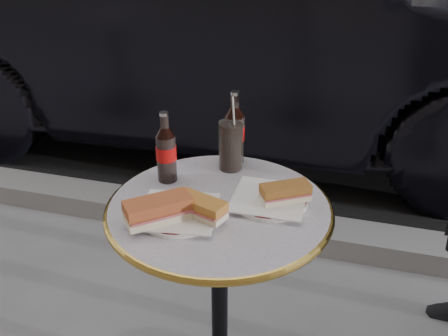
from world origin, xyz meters
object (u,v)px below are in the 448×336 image
(plate_left, at_px, (178,214))
(cola_bottle_right, at_px, (235,127))
(cola_glass, at_px, (231,145))
(cola_bottle_left, at_px, (166,147))
(plate_right, at_px, (269,200))
(parked_car, at_px, (234,28))
(bistro_table, at_px, (220,306))

(plate_left, xyz_separation_m, cola_bottle_right, (0.06, 0.34, 0.11))
(cola_glass, bearing_deg, cola_bottle_left, -142.96)
(plate_right, xyz_separation_m, parked_car, (-0.61, 1.97, 0.01))
(plate_right, bearing_deg, cola_bottle_left, 172.33)
(cola_bottle_right, distance_m, cola_glass, 0.06)
(cola_bottle_right, bearing_deg, parked_car, 104.63)
(plate_left, height_order, cola_bottle_left, cola_bottle_left)
(plate_left, bearing_deg, cola_glass, 77.78)
(cola_bottle_left, xyz_separation_m, cola_bottle_right, (0.16, 0.17, 0.01))
(plate_left, distance_m, plate_right, 0.25)
(plate_left, xyz_separation_m, parked_car, (-0.40, 2.10, 0.01))
(plate_right, bearing_deg, parked_car, 107.31)
(bistro_table, height_order, parked_car, parked_car)
(cola_bottle_left, bearing_deg, plate_left, -60.80)
(cola_bottle_left, xyz_separation_m, cola_glass, (0.16, 0.12, -0.03))
(plate_left, height_order, plate_right, same)
(bistro_table, xyz_separation_m, cola_bottle_right, (-0.03, 0.26, 0.48))
(plate_right, xyz_separation_m, cola_glass, (-0.15, 0.16, 0.07))
(bistro_table, relative_size, parked_car, 0.16)
(bistro_table, xyz_separation_m, parked_car, (-0.49, 2.02, 0.39))
(plate_right, distance_m, cola_glass, 0.24)
(cola_bottle_left, bearing_deg, plate_right, -7.67)
(cola_bottle_right, bearing_deg, plate_left, -100.21)
(bistro_table, height_order, plate_right, plate_right)
(bistro_table, xyz_separation_m, plate_left, (-0.09, -0.08, 0.37))
(cola_bottle_left, height_order, parked_car, parked_car)
(parked_car, bearing_deg, bistro_table, -168.57)
(cola_glass, relative_size, parked_car, 0.03)
(bistro_table, distance_m, plate_left, 0.39)
(bistro_table, relative_size, cola_bottle_right, 3.15)
(plate_right, distance_m, cola_bottle_left, 0.33)
(plate_right, bearing_deg, bistro_table, -158.55)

